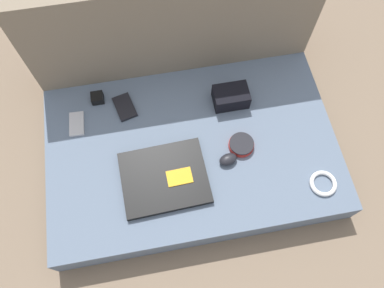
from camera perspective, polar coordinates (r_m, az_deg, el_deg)
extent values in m
plane|color=#7A6651|center=(1.52, 0.00, -2.19)|extent=(8.00, 8.00, 0.00)
cube|color=slate|center=(1.46, 0.00, -1.30)|extent=(1.09, 0.69, 0.12)
cube|color=#7F705B|center=(1.52, -3.15, 17.44)|extent=(1.09, 0.20, 0.55)
cube|color=black|center=(1.35, -4.24, -5.16)|extent=(0.31, 0.26, 0.02)
cube|color=orange|center=(1.34, -1.92, -5.02)|extent=(0.09, 0.06, 0.00)
ellipsoid|color=black|center=(1.37, 5.52, -2.36)|extent=(0.08, 0.06, 0.03)
cylinder|color=red|center=(1.41, 7.51, -0.15)|extent=(0.10, 0.10, 0.02)
cylinder|color=#232328|center=(1.40, 7.57, 0.07)|extent=(0.09, 0.09, 0.01)
cube|color=black|center=(1.50, -10.22, 5.56)|extent=(0.09, 0.12, 0.01)
cube|color=#B7B7BC|center=(1.51, -17.16, 2.93)|extent=(0.06, 0.10, 0.01)
cube|color=black|center=(1.48, 5.94, 7.17)|extent=(0.14, 0.09, 0.07)
cube|color=black|center=(1.53, -14.22, 6.83)|extent=(0.05, 0.05, 0.03)
torus|color=white|center=(1.43, 19.36, -5.69)|extent=(0.10, 0.10, 0.02)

